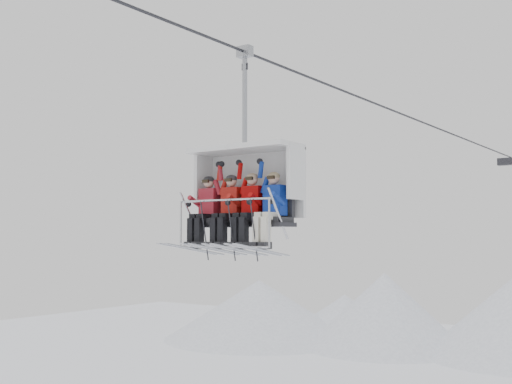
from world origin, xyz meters
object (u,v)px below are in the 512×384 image
Objects in this scene: skier_far_left at (206,209)px; skier_center_left at (229,208)px; skier_center_right at (250,207)px; chairlift_carrier at (248,185)px; skier_far_right at (271,207)px.

skier_far_left is 1.00× the size of skier_center_left.
skier_center_left is at bearing -179.96° from skier_center_right.
chairlift_carrier is 2.36× the size of skier_far_right.
chairlift_carrier reaches higher than skier_far_right.
skier_far_left is at bearing 179.97° from skier_far_right.
chairlift_carrier is at bearing 130.16° from skier_center_right.
skier_far_left is 0.58m from skier_center_left.
skier_far_right is (0.75, -0.31, -0.47)m from chairlift_carrier.
chairlift_carrier is 2.36× the size of skier_far_left.
skier_center_right is at bearing 0.00° from skier_far_left.
chairlift_carrier is 0.94m from skier_far_right.
skier_center_left is at bearing -129.18° from chairlift_carrier.
chairlift_carrier is 0.61m from skier_center_left.
chairlift_carrier reaches higher than skier_far_left.
skier_center_left reaches higher than skier_far_right.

